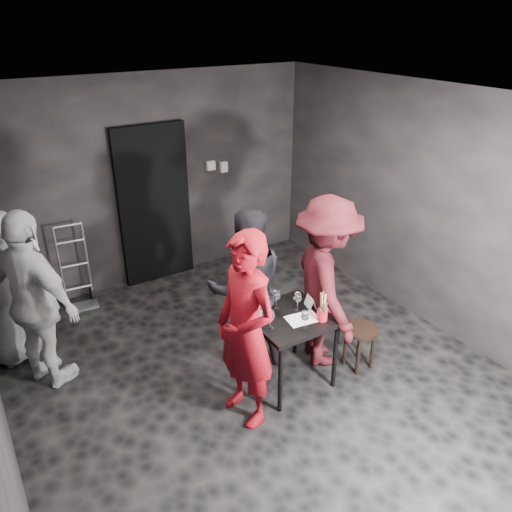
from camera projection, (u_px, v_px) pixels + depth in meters
floor at (254, 372)px, 5.12m from camera, size 4.50×5.00×0.02m
ceiling at (253, 100)px, 3.93m from camera, size 4.50×5.00×0.02m
wall_back at (150, 182)px, 6.42m from camera, size 4.50×0.04×2.70m
wall_front at (504, 429)px, 2.63m from camera, size 4.50×0.04×2.70m
wall_right at (423, 207)px, 5.60m from camera, size 0.04×5.00×2.70m
doorway at (154, 205)px, 6.51m from camera, size 0.95×0.10×2.10m
wallbox_upper at (211, 166)px, 6.75m from camera, size 0.12×0.06×0.12m
wallbox_lower at (224, 167)px, 6.86m from camera, size 0.10×0.06×0.14m
hand_truck at (79, 290)px, 6.21m from camera, size 0.37×0.32×1.09m
tasting_table at (289, 325)px, 4.74m from camera, size 0.72×0.72×0.75m
stool at (360, 335)px, 5.05m from camera, size 0.36×0.36×0.47m
server_red at (246, 312)px, 4.13m from camera, size 0.63×0.86×2.18m
woman_black at (246, 279)px, 4.93m from camera, size 1.05×0.81×1.90m
man_maroon at (327, 267)px, 4.87m from camera, size 1.09×1.54×2.17m
bystander_cream at (32, 284)px, 4.54m from camera, size 1.16×1.42×2.19m
bystander_grey at (4, 280)px, 4.98m from camera, size 1.02×0.82×1.83m
tasting_mat at (303, 319)px, 4.65m from camera, size 0.33×0.24×0.00m
wine_glass_a at (271, 318)px, 4.49m from camera, size 0.09×0.09×0.19m
wine_glass_b at (263, 308)px, 4.64m from camera, size 0.09×0.09×0.19m
wine_glass_c at (276, 299)px, 4.77m from camera, size 0.11×0.11×0.21m
wine_glass_d at (305, 319)px, 4.47m from camera, size 0.10×0.10×0.20m
wine_glass_e at (324, 311)px, 4.58m from camera, size 0.10×0.10×0.21m
wine_glass_f at (297, 301)px, 4.74m from camera, size 0.10×0.10×0.21m
wine_bottle at (258, 312)px, 4.55m from camera, size 0.07×0.07×0.30m
breadstick_cup at (323, 307)px, 4.58m from camera, size 0.10×0.10×0.31m
reserved_card at (309, 302)px, 4.82m from camera, size 0.12×0.16×0.11m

